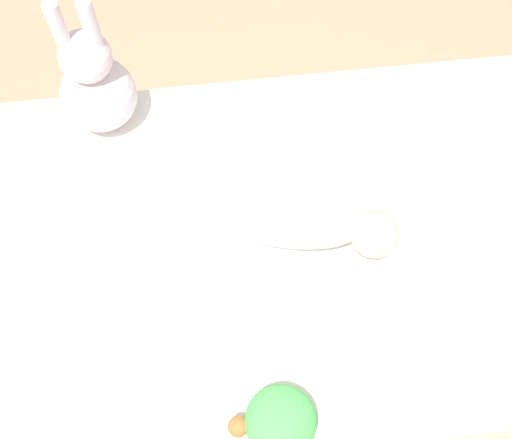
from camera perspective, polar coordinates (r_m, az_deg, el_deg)
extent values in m
plane|color=#9E8466|center=(1.45, 0.30, -4.67)|extent=(12.00, 12.00, 0.00)
cube|color=white|center=(1.38, 0.32, -3.40)|extent=(1.43, 0.90, 0.16)
ellipsoid|color=white|center=(1.25, -0.35, 1.85)|extent=(0.50, 0.34, 0.18)
sphere|color=beige|center=(1.25, 11.26, -1.38)|extent=(0.10, 0.10, 0.10)
cube|color=white|center=(1.44, 19.60, 4.75)|extent=(0.32, 0.33, 0.07)
sphere|color=silver|center=(1.46, -14.73, 11.44)|extent=(0.17, 0.17, 0.17)
sphere|color=silver|center=(1.37, -15.95, 14.69)|extent=(0.12, 0.12, 0.12)
cylinder|color=silver|center=(1.30, -15.55, 17.55)|extent=(0.03, 0.03, 0.11)
cylinder|color=silver|center=(1.31, -18.36, 17.07)|extent=(0.03, 0.03, 0.11)
ellipsoid|color=#51B756|center=(1.16, 2.37, -18.60)|extent=(0.13, 0.13, 0.07)
sphere|color=orange|center=(1.17, -1.71, -19.12)|extent=(0.04, 0.04, 0.04)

